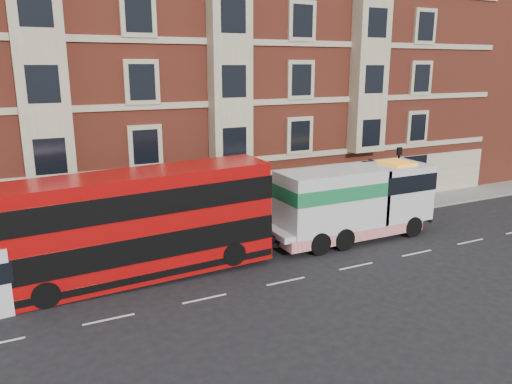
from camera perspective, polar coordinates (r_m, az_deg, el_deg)
ground at (r=23.42m, az=3.45°, el=-10.15°), size 120.00×120.00×0.00m
sidewalk at (r=29.66m, az=-3.79°, el=-4.65°), size 90.00×3.00×0.15m
victorian_terrace at (r=35.27m, az=-8.17°, el=14.76°), size 45.00×12.00×20.40m
filler_east at (r=53.64m, az=27.04°, el=12.49°), size 18.00×10.00×19.00m
lamp_post_west at (r=26.04m, az=-15.02°, el=-1.82°), size 0.35×0.15×4.35m
lamp_post_east at (r=34.24m, az=15.89°, el=1.92°), size 0.35×0.15×4.35m
double_decker_bus at (r=23.46m, az=-13.34°, el=-3.50°), size 12.43×2.85×5.03m
tow_truck at (r=28.63m, az=10.87°, el=-1.13°), size 9.95×2.94×4.15m
pedestrian at (r=26.11m, az=-22.00°, el=-6.23°), size 0.73×0.71×1.69m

